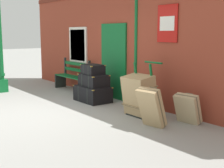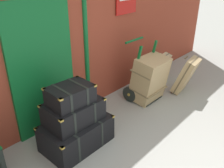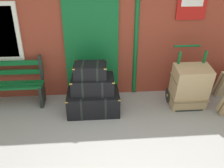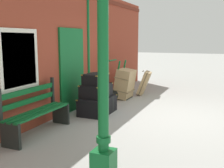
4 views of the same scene
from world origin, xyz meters
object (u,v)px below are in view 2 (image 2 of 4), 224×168
Objects in this scene: porters_trolley at (142,85)px; large_brown_trunk at (149,79)px; steamer_trunk_top at (70,95)px; suitcase_umber at (160,67)px; steamer_trunk_middle at (74,111)px; suitcase_caramel at (186,75)px; steamer_trunk_base at (77,133)px.

large_brown_trunk is at bearing -90.00° from porters_trolley.
suitcase_umber is at bearing 6.51° from steamer_trunk_top.
porters_trolley is 1.07m from suitcase_umber.
suitcase_caramel is at bearing -9.40° from steamer_trunk_middle.
steamer_trunk_middle is 1.90m from large_brown_trunk.
porters_trolley is at bearing -168.44° from suitcase_umber.
steamer_trunk_middle is at bearing 170.60° from suitcase_caramel.
porters_trolley reaches higher than large_brown_trunk.
suitcase_caramel is (2.72, -0.44, -0.47)m from steamer_trunk_top.
suitcase_umber is (1.04, 0.21, 0.04)m from porters_trolley.
steamer_trunk_middle is at bearing 4.51° from steamer_trunk_top.
suitcase_caramel is 0.83m from suitcase_umber.
large_brown_trunk is at bearing -1.40° from steamer_trunk_top.
steamer_trunk_middle is 0.29m from steamer_trunk_top.
suitcase_umber is (2.94, 0.34, -0.27)m from steamer_trunk_middle.
porters_trolley is 1.28× the size of large_brown_trunk.
steamer_trunk_base is 0.84× the size of porters_trolley.
steamer_trunk_base is at bearing 171.40° from suitcase_caramel.
suitcase_caramel is at bearing -26.63° from large_brown_trunk.
suitcase_caramel is (2.68, -0.44, -0.18)m from steamer_trunk_middle.
suitcase_caramel reaches higher than suitcase_umber.
suitcase_caramel is 1.28× the size of suitcase_umber.
steamer_trunk_top is (-0.04, -0.00, 0.29)m from steamer_trunk_middle.
porters_trolley is (1.93, 0.13, -0.60)m from steamer_trunk_top.
large_brown_trunk is (-0.00, -0.17, 0.20)m from porters_trolley.
steamer_trunk_base is 1.08× the size of large_brown_trunk.
steamer_trunk_top is at bearing -173.49° from suitcase_umber.
steamer_trunk_middle is 1.04× the size of suitcase_caramel.
suitcase_caramel is at bearing -108.16° from suitcase_umber.
steamer_trunk_base is at bearing -172.75° from suitcase_umber.
suitcase_umber is (1.04, 0.39, -0.16)m from large_brown_trunk.
suitcase_caramel is at bearing -9.22° from steamer_trunk_top.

